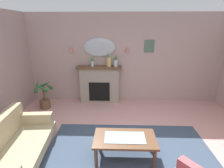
# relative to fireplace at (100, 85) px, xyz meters

# --- Properties ---
(wall_back) EXTENTS (6.93, 0.10, 2.71)m
(wall_back) POSITION_rel_fireplace_xyz_m (0.79, 0.22, 0.78)
(wall_back) COLOR #B29993
(wall_back) RESTS_ON ground
(patterned_rug) EXTENTS (3.20, 2.40, 0.01)m
(patterned_rug) POSITION_rel_fireplace_xyz_m (0.79, -2.62, -0.56)
(patterned_rug) COLOR #38475B
(patterned_rug) RESTS_ON ground
(fireplace) EXTENTS (1.36, 0.36, 1.16)m
(fireplace) POSITION_rel_fireplace_xyz_m (0.00, 0.00, 0.00)
(fireplace) COLOR gray
(fireplace) RESTS_ON ground
(mantel_vase_left) EXTENTS (0.10, 0.10, 0.33)m
(mantel_vase_left) POSITION_rel_fireplace_xyz_m (-0.20, -0.03, 0.76)
(mantel_vase_left) COLOR silver
(mantel_vase_left) RESTS_ON fireplace
(mantel_vase_right) EXTENTS (0.13, 0.13, 0.43)m
(mantel_vase_right) POSITION_rel_fireplace_xyz_m (0.30, -0.03, 0.78)
(mantel_vase_right) COLOR tan
(mantel_vase_right) RESTS_ON fireplace
(mantel_vase_centre) EXTENTS (0.12, 0.12, 0.36)m
(mantel_vase_centre) POSITION_rel_fireplace_xyz_m (0.50, -0.03, 0.75)
(mantel_vase_centre) COLOR silver
(mantel_vase_centre) RESTS_ON fireplace
(wall_mirror) EXTENTS (0.96, 0.06, 0.56)m
(wall_mirror) POSITION_rel_fireplace_xyz_m (-0.00, 0.14, 1.14)
(wall_mirror) COLOR #B2BCC6
(wall_sconce_left) EXTENTS (0.14, 0.14, 0.14)m
(wall_sconce_left) POSITION_rel_fireplace_xyz_m (-0.85, 0.09, 1.09)
(wall_sconce_left) COLOR #D17066
(wall_sconce_right) EXTENTS (0.14, 0.14, 0.14)m
(wall_sconce_right) POSITION_rel_fireplace_xyz_m (0.85, 0.09, 1.09)
(wall_sconce_right) COLOR #D17066
(framed_picture) EXTENTS (0.28, 0.03, 0.36)m
(framed_picture) POSITION_rel_fireplace_xyz_m (1.50, 0.15, 1.18)
(framed_picture) COLOR #4C6B56
(coffee_table) EXTENTS (1.10, 0.60, 0.45)m
(coffee_table) POSITION_rel_fireplace_xyz_m (0.69, -2.52, -0.19)
(coffee_table) COLOR brown
(coffee_table) RESTS_ON ground
(floral_couch) EXTENTS (1.00, 1.78, 0.76)m
(floral_couch) POSITION_rel_fireplace_xyz_m (-1.29, -2.62, -0.25)
(floral_couch) COLOR tan
(floral_couch) RESTS_ON ground
(potted_plant_tall_palm) EXTENTS (0.47, 0.49, 0.89)m
(potted_plant_tall_palm) POSITION_rel_fireplace_xyz_m (-1.57, -0.53, -0.17)
(potted_plant_tall_palm) COLOR brown
(potted_plant_tall_palm) RESTS_ON ground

